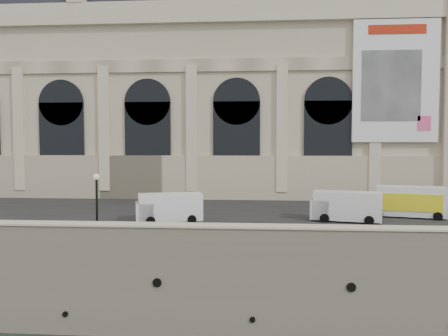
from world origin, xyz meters
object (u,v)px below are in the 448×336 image
object	(u,v)px
van_c	(343,206)
box_truck	(405,202)
lamp_right	(97,204)
van_b	(166,208)

from	to	relation	value
van_c	box_truck	xyz separation A→B (m)	(5.78, 2.49, 0.09)
van_c	box_truck	world-z (taller)	box_truck
van_c	lamp_right	world-z (taller)	lamp_right
box_truck	lamp_right	size ratio (longest dim) A/B	1.62
van_b	van_c	xyz separation A→B (m)	(14.19, 1.47, 0.06)
van_c	van_b	bearing A→B (deg)	-174.08
van_b	van_c	world-z (taller)	van_c
box_truck	lamp_right	distance (m)	25.44
van_b	box_truck	size ratio (longest dim) A/B	0.80
van_b	box_truck	distance (m)	20.37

